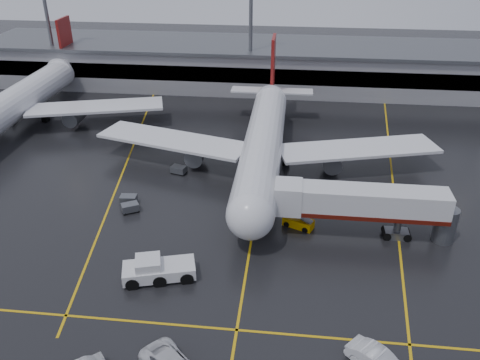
# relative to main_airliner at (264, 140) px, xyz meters

# --- Properties ---
(ground) EXTENTS (220.00, 220.00, 0.00)m
(ground) POSITION_rel_main_airliner_xyz_m (0.00, -9.70, -4.21)
(ground) COLOR black
(ground) RESTS_ON ground
(apron_line_centre) EXTENTS (0.25, 90.00, 0.02)m
(apron_line_centre) POSITION_rel_main_airliner_xyz_m (0.00, -9.70, -4.20)
(apron_line_centre) COLOR gold
(apron_line_centre) RESTS_ON ground
(apron_line_stop) EXTENTS (60.00, 0.25, 0.02)m
(apron_line_stop) POSITION_rel_main_airliner_xyz_m (0.00, -31.70, -4.20)
(apron_line_stop) COLOR gold
(apron_line_stop) RESTS_ON ground
(apron_line_left) EXTENTS (9.99, 69.35, 0.02)m
(apron_line_left) POSITION_rel_main_airliner_xyz_m (-20.00, 0.30, -4.20)
(apron_line_left) COLOR gold
(apron_line_left) RESTS_ON ground
(apron_line_right) EXTENTS (7.57, 69.64, 0.02)m
(apron_line_right) POSITION_rel_main_airliner_xyz_m (18.00, 0.30, -4.20)
(apron_line_right) COLOR gold
(apron_line_right) RESTS_ON ground
(terminal) EXTENTS (122.00, 19.00, 8.60)m
(terminal) POSITION_rel_main_airliner_xyz_m (0.00, 38.23, 0.11)
(terminal) COLOR gray
(terminal) RESTS_ON ground
(light_mast_left) EXTENTS (3.00, 1.20, 25.45)m
(light_mast_left) POSITION_rel_main_airliner_xyz_m (-45.00, 32.30, 10.27)
(light_mast_left) COLOR #595B60
(light_mast_left) RESTS_ON ground
(light_mast_mid) EXTENTS (3.00, 1.20, 25.45)m
(light_mast_mid) POSITION_rel_main_airliner_xyz_m (-5.00, 32.30, 10.27)
(light_mast_mid) COLOR #595B60
(light_mast_mid) RESTS_ON ground
(main_airliner) EXTENTS (48.80, 45.60, 14.10)m
(main_airliner) POSITION_rel_main_airliner_xyz_m (0.00, 0.00, 0.00)
(main_airliner) COLOR silver
(main_airliner) RESTS_ON ground
(second_airliner) EXTENTS (48.80, 45.60, 14.10)m
(second_airliner) POSITION_rel_main_airliner_xyz_m (-42.00, 12.00, 0.00)
(second_airliner) COLOR silver
(second_airliner) RESTS_ON ground
(jet_bridge) EXTENTS (19.90, 3.40, 6.05)m
(jet_bridge) POSITION_rel_main_airliner_xyz_m (11.87, -15.70, -0.28)
(jet_bridge) COLOR silver
(jet_bridge) RESTS_ON ground
(pushback_tractor) EXTENTS (7.55, 4.68, 2.52)m
(pushback_tractor) POSITION_rel_main_airliner_xyz_m (-8.64, -25.62, -3.21)
(pushback_tractor) COLOR silver
(pushback_tractor) RESTS_ON ground
(belt_loader) EXTENTS (3.76, 2.73, 2.20)m
(belt_loader) POSITION_rel_main_airliner_xyz_m (5.13, -14.81, -3.67)
(belt_loader) COLOR #DF9900
(belt_loader) RESTS_ON ground
(baggage_cart_a) EXTENTS (2.38, 2.12, 1.12)m
(baggage_cart_a) POSITION_rel_main_airliner_xyz_m (-15.13, -13.89, -3.58)
(baggage_cart_a) COLOR #595B60
(baggage_cart_a) RESTS_ON ground
(baggage_cart_b) EXTENTS (2.08, 1.43, 1.12)m
(baggage_cart_b) POSITION_rel_main_airliner_xyz_m (-15.91, -12.03, -3.58)
(baggage_cart_b) COLOR #595B60
(baggage_cart_b) RESTS_ON ground
(baggage_cart_c) EXTENTS (2.28, 1.79, 1.12)m
(baggage_cart_c) POSITION_rel_main_airliner_xyz_m (-11.51, -3.36, -3.58)
(baggage_cart_c) COLOR #595B60
(baggage_cart_c) RESTS_ON ground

